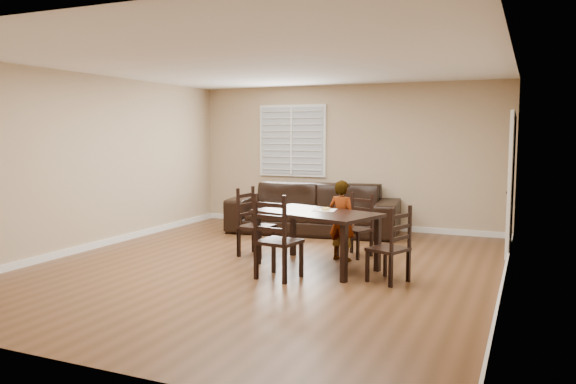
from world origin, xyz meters
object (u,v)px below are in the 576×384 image
Objects in this scene: dining_table at (316,218)px; chair_far at (273,241)px; chair_right at (396,249)px; chair_left at (250,224)px; child at (342,220)px; donut at (326,208)px; sofa at (313,209)px; chair_near at (359,227)px.

chair_far reaches higher than dining_table.
chair_far is at bearing -50.14° from chair_right.
dining_table is 1.70× the size of chair_far.
chair_left is (-1.18, 0.35, -0.21)m from dining_table.
chair_far is at bearing 87.02° from child.
dining_table is at bearing -114.04° from donut.
child is 2.21m from sofa.
chair_near is 0.30× the size of sofa.
chair_right reaches higher than dining_table.
chair_near is at bearing -125.72° from chair_right.
chair_left is at bearing -85.22° from chair_right.
chair_far is at bearing -85.12° from sofa.
chair_right is at bearing -38.27° from chair_near.
sofa is (-1.05, 2.28, -0.34)m from donut.
chair_far is 1.45m from child.
child reaches higher than dining_table.
sofa is (-2.14, 2.83, 0.02)m from chair_right.
child is at bearing 90.00° from dining_table.
chair_near is at bearing 73.43° from donut.
dining_table is 1.81× the size of chair_left.
child reaches higher than chair_far.
donut reaches higher than dining_table.
dining_table is 1.59× the size of child.
chair_right is 3.54m from sofa.
chair_left is 0.88× the size of child.
chair_near is at bearing -60.99° from chair_left.
child reaches higher than chair_near.
donut is at bearing 83.66° from dining_table.
chair_right is (0.85, -1.35, 0.01)m from chair_near.
child is at bearing -98.31° from chair_far.
chair_left is at bearing 171.63° from donut.
chair_far is 1.51m from chair_left.
chair_left reaches higher than chair_near.
chair_right is 1.27m from donut.
sofa is (0.20, 2.09, -0.01)m from chair_left.
donut is (1.25, -0.18, 0.33)m from chair_left.
dining_table is at bearing 86.21° from child.
child is 0.38× the size of sofa.
chair_left is at bearing -103.29° from sofa.
chair_near is at bearing -98.61° from chair_far.
donut is 2.53m from sofa.
chair_near is 0.46m from child.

